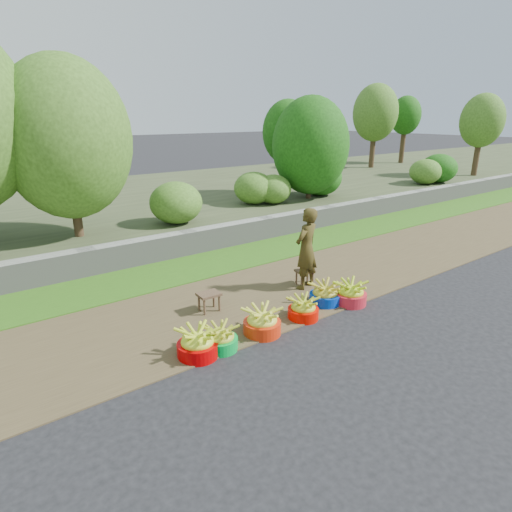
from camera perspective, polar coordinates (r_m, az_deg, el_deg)
ground_plane at (r=6.72m, az=8.02°, el=-8.60°), size 120.00×120.00×0.00m
dirt_shoulder at (r=7.56m, az=1.36°, el=-5.15°), size 80.00×2.50×0.02m
grass_verge at (r=9.11m, az=-6.42°, el=-1.03°), size 80.00×1.50×0.04m
retaining_wall at (r=9.74m, az=-9.02°, el=1.73°), size 80.00×0.35×0.55m
earth_bank at (r=14.15m, az=-18.47°, el=6.13°), size 80.00×10.00×0.50m
vegetation at (r=10.71m, az=-27.96°, el=13.13°), size 33.67×6.83×4.26m
basin_a at (r=5.75m, az=-7.81°, el=-11.52°), size 0.54×0.54×0.41m
basin_b at (r=5.89m, az=-4.76°, el=-10.92°), size 0.47×0.47×0.35m
basin_c at (r=6.23m, az=0.82°, el=-8.81°), size 0.55×0.55×0.41m
basin_d at (r=6.72m, az=6.32°, el=-7.04°), size 0.48×0.48×0.36m
basin_e at (r=7.25m, az=9.19°, el=-5.08°), size 0.52×0.52×0.39m
basin_f at (r=7.34m, az=12.49°, el=-4.92°), size 0.54×0.54×0.40m
stool_left at (r=6.88m, az=-6.29°, el=-5.42°), size 0.36×0.28×0.31m
stool_right at (r=7.94m, az=6.52°, el=-2.25°), size 0.36×0.29×0.29m
vendor_woman at (r=7.65m, az=6.74°, el=0.97°), size 0.62×0.49×1.48m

